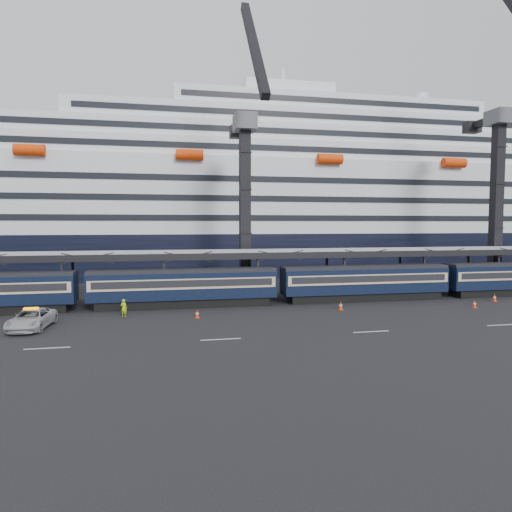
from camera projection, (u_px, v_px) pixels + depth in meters
name	position (u px, v px, depth m)	size (l,w,h in m)	color
ground	(490.00, 315.00, 42.87)	(260.00, 260.00, 0.00)	black
train	(393.00, 280.00, 51.55)	(133.05, 3.00, 4.05)	black
canopy	(412.00, 251.00, 56.18)	(130.00, 6.25, 5.53)	gray
cruise_ship	(317.00, 204.00, 86.72)	(214.09, 28.84, 34.00)	black
crane_dark_near	(246.00, 197.00, 56.18)	(4.50, 17.75, 35.08)	#4B4D52
crane_dark_mid	(499.00, 189.00, 62.13)	(4.50, 18.24, 39.64)	#4B4D52
pickup_truck	(31.00, 319.00, 37.11)	(2.65, 5.75, 1.60)	#A1A4A8
worker	(124.00, 308.00, 41.93)	(0.60, 0.39, 1.64)	#B6E30B
traffic_cone_b	(197.00, 314.00, 41.46)	(0.39, 0.39, 0.78)	red
traffic_cone_c	(341.00, 306.00, 45.35)	(0.43, 0.43, 0.87)	red
traffic_cone_d	(495.00, 298.00, 50.31)	(0.43, 0.43, 0.87)	red
traffic_cone_e	(475.00, 304.00, 46.47)	(0.41, 0.41, 0.81)	red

